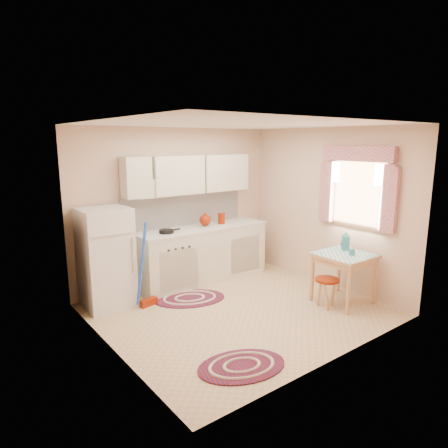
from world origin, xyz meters
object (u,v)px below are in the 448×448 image
(fridge, at_px, (106,258))
(base_cabinets, at_px, (203,255))
(stool, at_px, (326,293))
(table, at_px, (343,278))

(fridge, relative_size, base_cabinets, 0.62)
(base_cabinets, height_order, stool, base_cabinets)
(fridge, xyz_separation_m, stool, (2.40, -1.91, -0.49))
(base_cabinets, bearing_deg, table, -61.61)
(base_cabinets, distance_m, table, 2.27)
(fridge, bearing_deg, table, -35.41)
(table, relative_size, stool, 1.71)
(stool, bearing_deg, fridge, 141.40)
(table, xyz_separation_m, stool, (-0.33, 0.03, -0.15))
(fridge, distance_m, table, 3.37)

